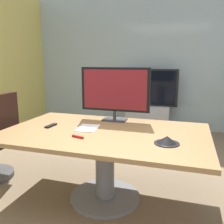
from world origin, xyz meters
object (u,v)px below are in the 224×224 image
at_px(wall_display_unit, 148,110).
at_px(tv_monitor, 115,91).
at_px(conference_table, 105,147).
at_px(remote_control, 51,126).
at_px(conference_phone, 167,140).

bearing_deg(wall_display_unit, tv_monitor, -90.92).
bearing_deg(tv_monitor, wall_display_unit, 89.08).
distance_m(tv_monitor, wall_display_unit, 2.40).
bearing_deg(wall_display_unit, conference_table, -90.03).
relative_size(conference_table, remote_control, 12.23).
bearing_deg(conference_phone, tv_monitor, 134.75).
distance_m(conference_phone, remote_control, 1.29).
height_order(conference_table, tv_monitor, tv_monitor).
relative_size(tv_monitor, conference_phone, 3.82).
distance_m(conference_table, tv_monitor, 0.71).
bearing_deg(conference_table, conference_phone, -18.20).
xyz_separation_m(conference_table, remote_control, (-0.63, -0.01, 0.18)).
xyz_separation_m(wall_display_unit, conference_phone, (0.65, -2.99, 0.35)).
bearing_deg(tv_monitor, remote_control, -140.57).
bearing_deg(wall_display_unit, remote_control, -102.68).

